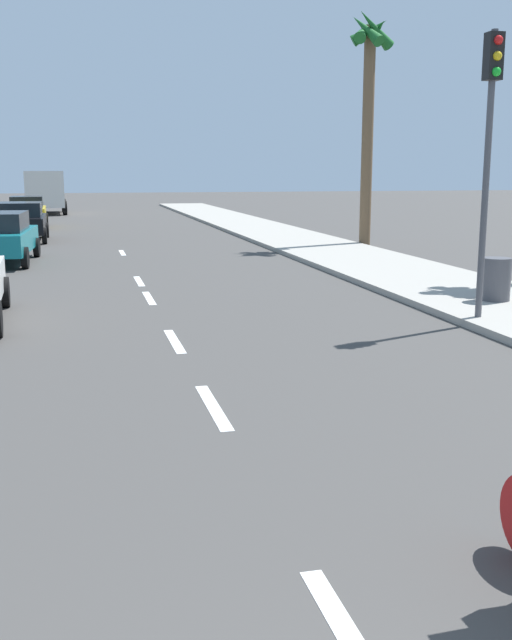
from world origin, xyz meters
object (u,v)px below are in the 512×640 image
Objects in this scene: palm_tree_far at (369,83)px; traffic_signal at (490,124)px; parked_car_black at (21,220)px; parked_car_yellow at (27,211)px; trash_bin_near at (496,279)px; delivery_truck at (45,191)px.

palm_tree_far is 14.87m from traffic_signal.
parked_car_black is 0.84× the size of traffic_signal.
trash_bin_near is at bearing -68.05° from parked_car_yellow.
palm_tree_far is at bearing -45.57° from parked_car_yellow.
parked_car_black is 20.28m from delivery_truck.
palm_tree_far is (12.94, -12.71, 5.09)m from parked_car_yellow.
delivery_truck is (0.23, 20.27, 0.66)m from parked_car_black.
delivery_truck reaches higher than parked_car_yellow.
delivery_truck reaches higher than parked_car_black.
traffic_signal reaches higher than parked_car_yellow.
trash_bin_near is (1.27, 1.56, -3.02)m from traffic_signal.
parked_car_yellow is 0.48× the size of palm_tree_far.
palm_tree_far reaches higher than trash_bin_near.
parked_car_black is 14.65m from palm_tree_far.
trash_bin_near is at bearing -76.43° from delivery_truck.
delivery_truck is at bearing 87.03° from parked_car_yellow.
traffic_signal reaches higher than parked_car_black.
parked_car_black is at bearing 115.71° from traffic_signal.
palm_tree_far reaches higher than traffic_signal.
delivery_truck is at bearing 116.25° from palm_tree_far.
traffic_signal is (9.35, -19.41, 2.77)m from parked_car_black.
traffic_signal is (9.54, -27.00, 2.77)m from parked_car_yellow.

